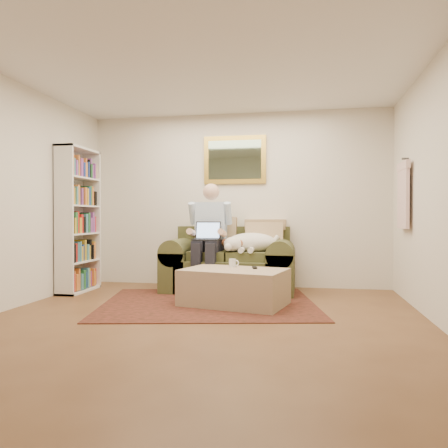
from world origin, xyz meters
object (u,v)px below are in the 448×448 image
(laptop, at_px, (207,235))
(bookshelf, at_px, (78,220))
(ottoman, at_px, (234,287))
(coffee_mug, at_px, (232,263))
(sleeping_dog, at_px, (252,243))
(seated_man, at_px, (208,238))
(sofa, at_px, (230,269))

(laptop, relative_size, bookshelf, 0.17)
(ottoman, height_order, coffee_mug, coffee_mug)
(sleeping_dog, bearing_deg, laptop, -166.36)
(laptop, xyz_separation_m, ottoman, (0.49, -0.74, -0.58))
(laptop, distance_m, coffee_mug, 0.75)
(coffee_mug, relative_size, bookshelf, 0.05)
(ottoman, distance_m, coffee_mug, 0.35)
(ottoman, bearing_deg, laptop, 123.64)
(seated_man, relative_size, sleeping_dog, 2.04)
(seated_man, distance_m, bookshelf, 1.84)
(laptop, bearing_deg, sofa, 41.02)
(sofa, distance_m, seated_man, 0.55)
(seated_man, bearing_deg, ottoman, -58.70)
(seated_man, height_order, laptop, seated_man)
(ottoman, height_order, bookshelf, bookshelf)
(sleeping_dog, height_order, coffee_mug, sleeping_dog)
(bookshelf, bearing_deg, coffee_mug, -8.79)
(coffee_mug, height_order, bookshelf, bookshelf)
(laptop, height_order, bookshelf, bookshelf)
(sleeping_dog, bearing_deg, coffee_mug, -103.42)
(sleeping_dog, bearing_deg, sofa, 164.26)
(sleeping_dog, relative_size, bookshelf, 0.37)
(sleeping_dog, relative_size, coffee_mug, 7.41)
(laptop, relative_size, ottoman, 0.30)
(laptop, height_order, coffee_mug, laptop)
(ottoman, relative_size, coffee_mug, 11.73)
(sofa, relative_size, sleeping_dog, 2.43)
(laptop, bearing_deg, sleeping_dog, 13.64)
(seated_man, height_order, sleeping_dog, seated_man)
(sofa, height_order, seated_man, seated_man)
(ottoman, distance_m, bookshelf, 2.49)
(laptop, bearing_deg, coffee_mug, -50.28)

